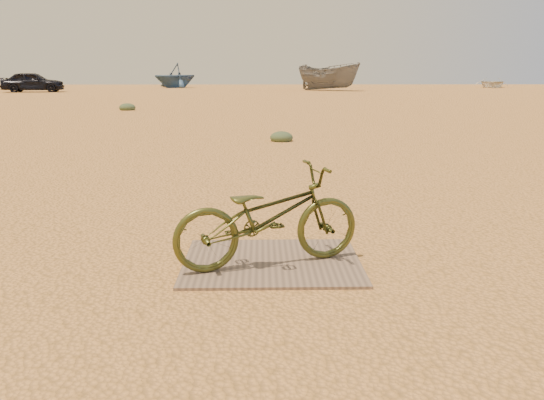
{
  "coord_description": "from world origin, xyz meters",
  "views": [
    {
      "loc": [
        0.51,
        -3.84,
        1.47
      ],
      "look_at": [
        0.58,
        0.1,
        0.51
      ],
      "focal_mm": 35.0,
      "sensor_mm": 36.0,
      "label": 1
    }
  ],
  "objects_px": {
    "bicycle": "(268,216)",
    "boat_far_right": "(492,83)",
    "car": "(33,82)",
    "boat_far_left": "(175,75)",
    "boat_mid_right": "(328,77)",
    "plywood_board": "(272,262)"
  },
  "relations": [
    {
      "from": "bicycle",
      "to": "boat_far_right",
      "type": "distance_m",
      "value": 52.31
    },
    {
      "from": "car",
      "to": "boat_far_right",
      "type": "height_order",
      "value": "car"
    },
    {
      "from": "boat_far_left",
      "to": "boat_far_right",
      "type": "distance_m",
      "value": 30.1
    },
    {
      "from": "bicycle",
      "to": "boat_mid_right",
      "type": "distance_m",
      "value": 39.7
    },
    {
      "from": "plywood_board",
      "to": "bicycle",
      "type": "distance_m",
      "value": 0.4
    },
    {
      "from": "bicycle",
      "to": "boat_far_right",
      "type": "height_order",
      "value": "boat_far_right"
    },
    {
      "from": "plywood_board",
      "to": "boat_far_right",
      "type": "height_order",
      "value": "boat_far_right"
    },
    {
      "from": "car",
      "to": "boat_far_left",
      "type": "relative_size",
      "value": 1.0
    },
    {
      "from": "car",
      "to": "boat_far_right",
      "type": "distance_m",
      "value": 40.42
    },
    {
      "from": "car",
      "to": "boat_far_right",
      "type": "relative_size",
      "value": 0.98
    },
    {
      "from": "boat_far_left",
      "to": "boat_far_right",
      "type": "bearing_deg",
      "value": 49.07
    },
    {
      "from": "boat_far_right",
      "to": "boat_mid_right",
      "type": "bearing_deg",
      "value": -133.9
    },
    {
      "from": "bicycle",
      "to": "plywood_board",
      "type": "bearing_deg",
      "value": -38.46
    },
    {
      "from": "boat_far_left",
      "to": "bicycle",
      "type": "bearing_deg",
      "value": -31.97
    },
    {
      "from": "bicycle",
      "to": "car",
      "type": "relative_size",
      "value": 0.34
    },
    {
      "from": "car",
      "to": "boat_far_left",
      "type": "xyz_separation_m",
      "value": [
        8.81,
        10.56,
        0.4
      ]
    },
    {
      "from": "boat_mid_right",
      "to": "boat_far_right",
      "type": "distance_m",
      "value": 18.57
    },
    {
      "from": "car",
      "to": "bicycle",
      "type": "bearing_deg",
      "value": -163.88
    },
    {
      "from": "car",
      "to": "plywood_board",
      "type": "bearing_deg",
      "value": -163.79
    },
    {
      "from": "bicycle",
      "to": "boat_mid_right",
      "type": "bearing_deg",
      "value": -25.46
    },
    {
      "from": "boat_mid_right",
      "to": "boat_far_right",
      "type": "xyz_separation_m",
      "value": [
        16.69,
        8.13,
        -0.62
      ]
    },
    {
      "from": "boat_far_left",
      "to": "plywood_board",
      "type": "bearing_deg",
      "value": -31.92
    }
  ]
}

